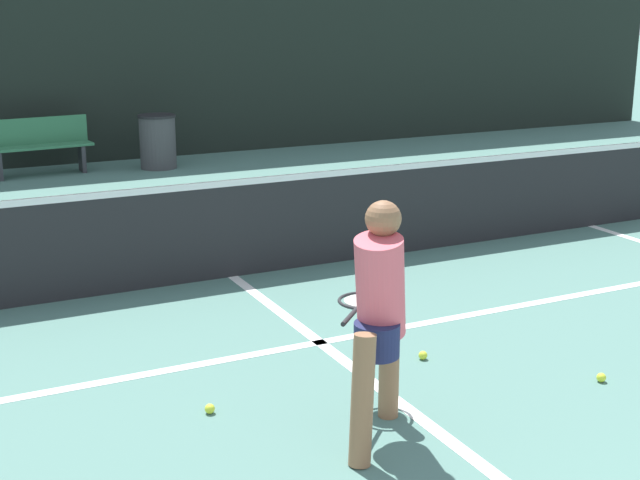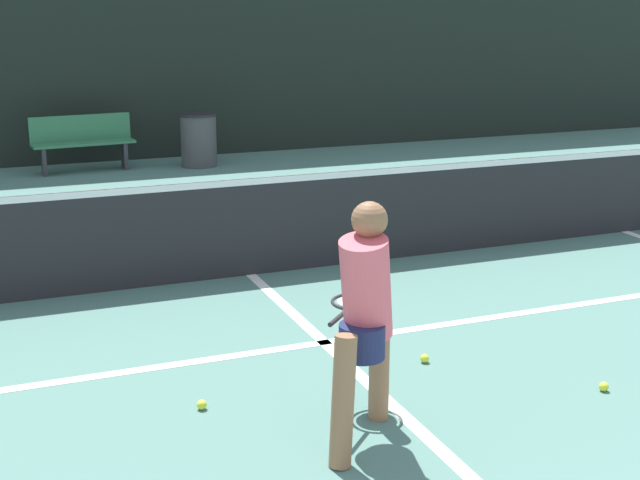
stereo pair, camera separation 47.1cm
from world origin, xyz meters
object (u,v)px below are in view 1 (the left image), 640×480
(player_practicing, at_px, (378,312))
(courtside_bench, at_px, (39,144))
(parked_car, at_px, (212,96))
(trash_bin, at_px, (158,141))

(player_practicing, bearing_deg, courtside_bench, 47.28)
(player_practicing, relative_size, courtside_bench, 0.93)
(parked_car, bearing_deg, player_practicing, -105.61)
(trash_bin, xyz_separation_m, parked_car, (2.52, 4.52, 0.16))
(player_practicing, distance_m, courtside_bench, 9.59)
(player_practicing, bearing_deg, trash_bin, 36.53)
(trash_bin, relative_size, parked_car, 0.20)
(player_practicing, xyz_separation_m, trash_bin, (1.35, 9.32, -0.37))
(courtside_bench, relative_size, parked_car, 0.37)
(trash_bin, height_order, parked_car, parked_car)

